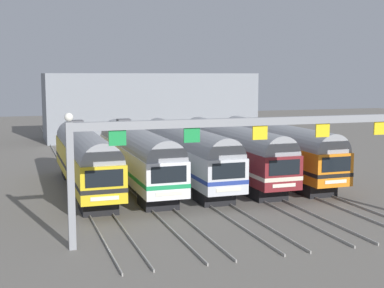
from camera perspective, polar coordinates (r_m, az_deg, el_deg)
The scene contains 9 objects.
ground_plane at distance 43.43m, azimuth -0.65°, elevation -4.36°, with size 160.00×160.00×0.00m, color slate.
track_bed at distance 59.58m, azimuth -5.66°, elevation -1.12°, with size 17.53×70.00×0.15m.
commuter_train_yellow at distance 41.24m, azimuth -11.31°, elevation -1.34°, with size 2.88×18.06×5.05m.
commuter_train_white at distance 41.92m, azimuth -5.87°, elevation -1.10°, with size 2.88×18.06×5.05m.
commuter_train_silver at distance 42.96m, azimuth -0.65°, elevation -0.86°, with size 2.88×18.06×4.77m.
commuter_train_maroon at distance 44.33m, azimuth 4.29°, elevation -0.62°, with size 2.88×18.06×4.77m.
commuter_train_orange at distance 46.02m, azimuth 8.89°, elevation -0.39°, with size 2.88×18.06×4.77m.
catenary_gantry at distance 30.17m, azimuth 7.22°, elevation 0.47°, with size 21.27×0.44×6.97m.
maintenance_building at distance 76.17m, azimuth -4.51°, elevation 4.09°, with size 28.92×10.00×9.03m, color gray.
Camera 1 is at (-13.01, -40.48, 8.82)m, focal length 50.20 mm.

